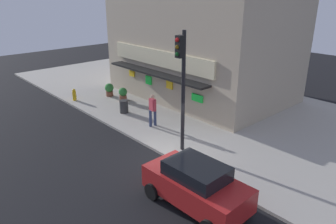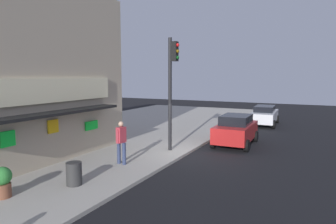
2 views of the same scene
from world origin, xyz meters
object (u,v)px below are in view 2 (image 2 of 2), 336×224
at_px(trash_can, 74,174).
at_px(parked_car_red, 236,130).
at_px(parked_car_white, 265,115).
at_px(traffic_light, 172,80).
at_px(pedestrian, 121,141).
at_px(potted_plant_by_window, 2,181).

distance_m(trash_can, parked_car_red, 9.80).
bearing_deg(trash_can, parked_car_white, -11.72).
height_order(traffic_light, trash_can, traffic_light).
bearing_deg(trash_can, pedestrian, 0.17).
relative_size(trash_can, potted_plant_by_window, 0.82).
xyz_separation_m(potted_plant_by_window, parked_car_white, (19.07, -4.77, 0.15)).
bearing_deg(parked_car_red, potted_plant_by_window, 157.87).
bearing_deg(pedestrian, trash_can, -179.83).
bearing_deg(pedestrian, parked_car_white, -13.95).
bearing_deg(traffic_light, parked_car_red, -36.74).
height_order(traffic_light, pedestrian, traffic_light).
xyz_separation_m(pedestrian, parked_car_white, (14.44, -3.59, -0.35)).
bearing_deg(potted_plant_by_window, trash_can, -33.23).
distance_m(pedestrian, parked_car_white, 14.88).
distance_m(traffic_light, trash_can, 6.80).
height_order(traffic_light, parked_car_red, traffic_light).
height_order(traffic_light, potted_plant_by_window, traffic_light).
xyz_separation_m(trash_can, potted_plant_by_window, (-1.82, 1.19, 0.12)).
xyz_separation_m(potted_plant_by_window, parked_car_red, (11.04, -4.49, 0.22)).
distance_m(trash_can, potted_plant_by_window, 2.18).
relative_size(trash_can, parked_car_red, 0.20).
bearing_deg(traffic_light, potted_plant_by_window, 165.24).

